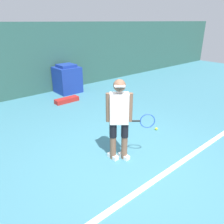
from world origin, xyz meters
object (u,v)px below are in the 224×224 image
(tennis_ball, at_px, (156,129))
(covered_chair, at_px, (67,79))
(tennis_player, at_px, (120,117))
(equipment_bag, at_px, (67,100))

(tennis_ball, height_order, covered_chair, covered_chair)
(tennis_ball, relative_size, covered_chair, 0.06)
(tennis_player, distance_m, equipment_bag, 3.71)
(tennis_ball, distance_m, covered_chair, 4.23)
(tennis_player, xyz_separation_m, covered_chair, (1.45, 4.49, -0.38))
(covered_chair, height_order, equipment_bag, covered_chair)
(covered_chair, bearing_deg, tennis_player, -107.86)
(equipment_bag, bearing_deg, tennis_player, -103.34)
(covered_chair, relative_size, equipment_bag, 1.30)
(tennis_player, xyz_separation_m, equipment_bag, (0.84, 3.53, -0.81))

